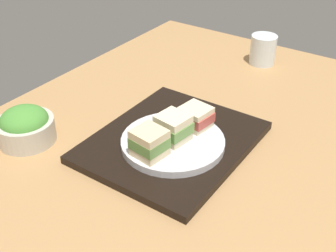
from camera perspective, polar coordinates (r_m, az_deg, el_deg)
The scene contains 8 objects.
ground_plane at distance 99.03cm, azimuth 1.44°, elevation -4.13°, with size 140.00×100.00×3.00cm, color tan.
serving_tray at distance 99.73cm, azimuth 0.54°, elevation -2.08°, with size 38.54×32.09×1.85cm, color black.
sandwich_plate at distance 96.60cm, azimuth 0.64°, elevation -2.12°, with size 23.04×23.04×1.65cm, color silver.
sandwich_near at distance 99.63cm, azimuth 3.45°, elevation 1.26°, with size 7.00×7.61×4.83cm.
sandwich_middle at distance 94.43cm, azimuth 0.65°, elevation -0.23°, with size 7.41×7.56×6.02cm.
sandwich_far at distance 89.93cm, azimuth -2.46°, elevation -2.20°, with size 7.05×7.28×5.95cm.
salad_bowl at distance 105.01cm, azimuth -18.15°, elevation -0.00°, with size 13.25×13.25×8.46cm.
drinking_glass at distance 139.94cm, azimuth 12.31°, elevation 9.72°, with size 7.95×7.95×9.03cm, color silver.
Camera 1 is at (66.32, 42.47, 58.54)cm, focal length 46.64 mm.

